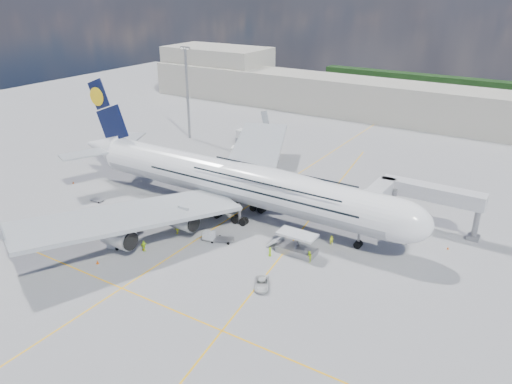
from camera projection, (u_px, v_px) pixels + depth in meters
The scene contains 31 objects.
ground at pixel (205, 234), 89.05m from camera, with size 300.00×300.00×0.00m, color gray.
taxi_line_main at pixel (205, 234), 89.05m from camera, with size 0.25×220.00×0.01m, color #FAB10D.
taxi_line_cross at pixel (122, 288), 73.46m from camera, with size 120.00×0.25×0.01m, color #FAB10D.
taxi_line_diag at pixel (300, 232), 89.98m from camera, with size 0.25×100.00×0.01m, color #FAB10D.
airliner at pixel (237, 181), 94.03m from camera, with size 77.26×79.15×23.71m.
jet_bridge at pixel (410, 195), 88.09m from camera, with size 18.80×12.10×8.50m.
cargo_loader at pixel (296, 246), 82.58m from camera, with size 8.53×3.20×3.67m.
light_mast at pixel (187, 92), 138.55m from camera, with size 3.00×0.70×25.50m.
terminal at pixel (384, 101), 160.74m from camera, with size 180.00×16.00×12.00m, color #B2AD9E.
hangar at pixel (218, 70), 197.75m from camera, with size 40.00×22.00×18.00m, color #B2AD9E.
dolly_row_a at pixel (53, 226), 89.85m from camera, with size 3.47×2.60×1.96m.
dolly_row_b at pixel (131, 225), 90.08m from camera, with size 3.45×1.99×2.12m.
dolly_row_c at pixel (146, 207), 97.15m from camera, with size 3.57×2.34×2.09m.
dolly_back at pixel (97, 200), 102.25m from camera, with size 2.76×1.69×0.38m.
dolly_nose_far at pixel (209, 236), 86.59m from camera, with size 2.83×1.82×1.67m.
dolly_nose_near at pixel (224, 239), 86.59m from camera, with size 3.86×3.08×0.50m.
baggage_tug at pixel (115, 244), 84.36m from camera, with size 2.79×2.02×1.59m.
catering_truck_inner at pixel (244, 156), 122.38m from camera, with size 7.64×4.77×4.24m.
catering_truck_outer at pixel (248, 138), 136.76m from camera, with size 6.88×2.79×4.07m.
service_van at pixel (262, 283), 73.54m from camera, with size 1.98×4.30×1.20m, color silver.
crew_nose at pixel (332, 240), 85.09m from camera, with size 0.65×0.43×1.79m, color #CDDF17.
crew_loader at pixel (309, 257), 79.88m from camera, with size 0.96×0.74×1.97m, color #C1F319.
crew_wing at pixel (144, 246), 83.18m from camera, with size 1.13×0.47×1.94m, color #C7FC1A.
crew_van at pixel (270, 252), 81.78m from camera, with size 0.78×0.51×1.59m, color #9BDF17.
crew_tug at pixel (177, 229), 88.89m from camera, with size 1.21×0.70×1.88m, color yellow.
cone_nose at pixel (448, 248), 84.06m from camera, with size 0.38×0.38×0.48m.
cone_wing_left_inner at pixel (235, 181), 111.93m from camera, with size 0.40×0.40×0.51m.
cone_wing_left_outer at pixel (251, 158), 126.73m from camera, with size 0.45×0.45×0.58m.
cone_wing_right_inner at pixel (143, 249), 83.81m from camera, with size 0.41×0.41×0.52m.
cone_wing_right_outer at pixel (97, 262), 79.72m from camera, with size 0.47×0.47×0.60m.
cone_tail at pixel (73, 182), 111.24m from camera, with size 0.43×0.43×0.55m.
Camera 1 is at (49.83, -62.00, 41.78)m, focal length 35.00 mm.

